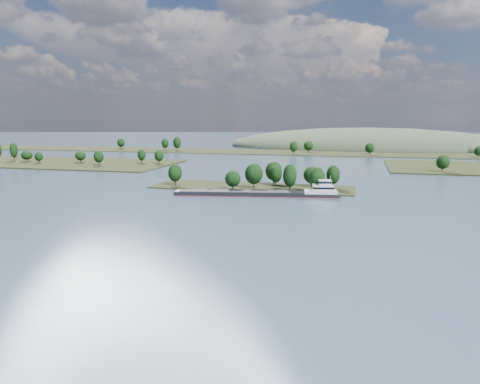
# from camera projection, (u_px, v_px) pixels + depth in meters

# --- Properties ---
(ground) EXTENTS (1800.00, 1800.00, 0.00)m
(ground) POSITION_uv_depth(u_px,v_px,m) (216.00, 211.00, 175.57)
(ground) COLOR #384E61
(ground) RESTS_ON ground
(tree_island) EXTENTS (100.00, 31.93, 14.06)m
(tree_island) POSITION_uv_depth(u_px,v_px,m) (265.00, 180.00, 229.66)
(tree_island) COLOR black
(tree_island) RESTS_ON ground
(back_shoreline) EXTENTS (900.00, 60.00, 15.02)m
(back_shoreline) POSITION_uv_depth(u_px,v_px,m) (312.00, 153.00, 440.86)
(back_shoreline) COLOR black
(back_shoreline) RESTS_ON ground
(hill_west) EXTENTS (320.00, 160.00, 44.00)m
(hill_west) POSITION_uv_depth(u_px,v_px,m) (368.00, 147.00, 524.02)
(hill_west) COLOR #3B4932
(hill_west) RESTS_ON ground
(cargo_barge) EXTENTS (74.17, 20.61, 9.97)m
(cargo_barge) POSITION_uv_depth(u_px,v_px,m) (268.00, 193.00, 209.79)
(cargo_barge) COLOR black
(cargo_barge) RESTS_ON ground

